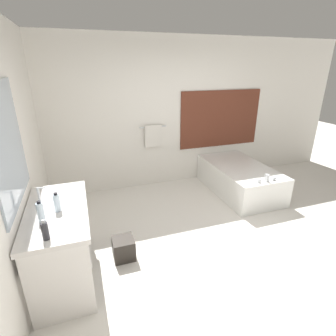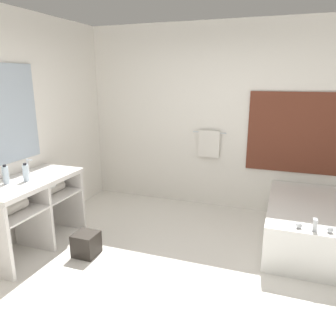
# 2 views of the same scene
# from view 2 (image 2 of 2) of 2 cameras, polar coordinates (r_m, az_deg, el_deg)

# --- Properties ---
(ground_plane) EXTENTS (16.00, 16.00, 0.00)m
(ground_plane) POSITION_cam_2_polar(r_m,az_deg,el_deg) (3.30, 2.99, -20.47)
(ground_plane) COLOR silver
(ground_plane) RESTS_ON ground
(wall_back_with_blinds) EXTENTS (7.40, 0.13, 2.70)m
(wall_back_with_blinds) POSITION_cam_2_polar(r_m,az_deg,el_deg) (4.88, 11.40, 8.23)
(wall_back_with_blinds) COLOR white
(wall_back_with_blinds) RESTS_ON ground_plane
(vanity_counter) EXTENTS (0.60, 1.26, 0.84)m
(vanity_counter) POSITION_cam_2_polar(r_m,az_deg,el_deg) (4.05, -22.52, -4.98)
(vanity_counter) COLOR white
(vanity_counter) RESTS_ON ground_plane
(sink_faucet) EXTENTS (0.09, 0.04, 0.18)m
(sink_faucet) POSITION_cam_2_polar(r_m,az_deg,el_deg) (4.18, -23.19, 0.25)
(sink_faucet) COLOR silver
(sink_faucet) RESTS_ON vanity_counter
(bathtub) EXTENTS (0.92, 1.65, 0.62)m
(bathtub) POSITION_cam_2_polar(r_m,az_deg,el_deg) (4.28, 23.16, -8.65)
(bathtub) COLOR white
(bathtub) RESTS_ON ground_plane
(water_bottle_1) EXTENTS (0.06, 0.06, 0.20)m
(water_bottle_1) POSITION_cam_2_polar(r_m,az_deg,el_deg) (3.88, -23.53, -0.77)
(water_bottle_1) COLOR silver
(water_bottle_1) RESTS_ON vanity_counter
(water_bottle_2) EXTENTS (0.06, 0.06, 0.21)m
(water_bottle_2) POSITION_cam_2_polar(r_m,az_deg,el_deg) (3.88, -26.43, -1.09)
(water_bottle_2) COLOR silver
(water_bottle_2) RESTS_ON vanity_counter
(waste_bin) EXTENTS (0.26, 0.26, 0.26)m
(waste_bin) POSITION_cam_2_polar(r_m,az_deg,el_deg) (3.88, -14.05, -12.73)
(waste_bin) COLOR #2D2823
(waste_bin) RESTS_ON ground_plane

